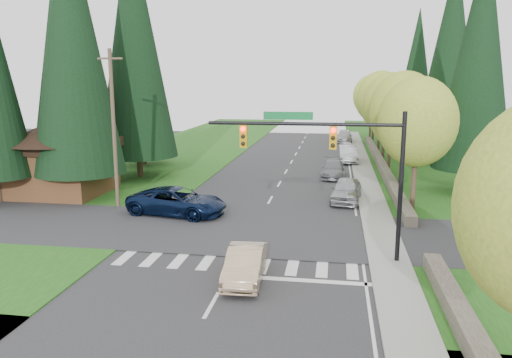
% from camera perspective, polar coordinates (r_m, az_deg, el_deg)
% --- Properties ---
extents(ground, '(120.00, 120.00, 0.00)m').
position_cam_1_polar(ground, '(19.82, -4.37, -12.92)').
color(ground, '#28282B').
rests_on(ground, ground).
extents(grass_east, '(14.00, 110.00, 0.06)m').
position_cam_1_polar(grass_east, '(39.40, 21.64, -1.38)').
color(grass_east, '#1A5015').
rests_on(grass_east, ground).
extents(grass_west, '(14.00, 110.00, 0.06)m').
position_cam_1_polar(grass_west, '(42.14, -15.34, -0.20)').
color(grass_west, '#1A5015').
rests_on(grass_west, ground).
extents(cross_street, '(120.00, 8.00, 0.10)m').
position_cam_1_polar(cross_street, '(27.16, -0.44, -6.10)').
color(cross_street, '#28282B').
rests_on(cross_street, ground).
extents(sidewalk_east, '(1.80, 80.00, 0.13)m').
position_cam_1_polar(sidewalk_east, '(40.46, 12.59, -0.48)').
color(sidewalk_east, gray).
rests_on(sidewalk_east, ground).
extents(curb_east, '(0.20, 80.00, 0.13)m').
position_cam_1_polar(curb_east, '(40.41, 11.39, -0.45)').
color(curb_east, gray).
rests_on(curb_east, ground).
extents(stone_wall_south, '(0.70, 14.00, 0.70)m').
position_cam_1_polar(stone_wall_south, '(17.05, 23.64, -16.80)').
color(stone_wall_south, '#4C4438').
rests_on(stone_wall_south, ground).
extents(stone_wall_north, '(0.70, 40.00, 0.70)m').
position_cam_1_polar(stone_wall_north, '(48.39, 14.07, 1.69)').
color(stone_wall_north, '#4C4438').
rests_on(stone_wall_north, ground).
extents(traffic_signal, '(8.70, 0.37, 6.80)m').
position_cam_1_polar(traffic_signal, '(22.28, 9.19, 3.06)').
color(traffic_signal, black).
rests_on(traffic_signal, ground).
extents(brown_building, '(8.40, 8.40, 5.40)m').
position_cam_1_polar(brown_building, '(38.18, -21.40, 3.00)').
color(brown_building, '#4C2D19').
rests_on(brown_building, ground).
extents(utility_pole, '(1.60, 0.24, 10.00)m').
position_cam_1_polar(utility_pole, '(32.76, -15.94, 5.64)').
color(utility_pole, '#473828').
rests_on(utility_pole, ground).
extents(decid_tree_0, '(4.80, 4.80, 8.37)m').
position_cam_1_polar(decid_tree_0, '(32.04, 17.96, 6.22)').
color(decid_tree_0, '#38281C').
rests_on(decid_tree_0, ground).
extents(decid_tree_1, '(5.20, 5.20, 8.80)m').
position_cam_1_polar(decid_tree_1, '(38.96, 16.59, 7.40)').
color(decid_tree_1, '#38281C').
rests_on(decid_tree_1, ground).
extents(decid_tree_2, '(5.00, 5.00, 8.82)m').
position_cam_1_polar(decid_tree_2, '(45.87, 15.24, 8.14)').
color(decid_tree_2, '#38281C').
rests_on(decid_tree_2, ground).
extents(decid_tree_3, '(5.00, 5.00, 8.55)m').
position_cam_1_polar(decid_tree_3, '(52.85, 14.55, 8.25)').
color(decid_tree_3, '#38281C').
rests_on(decid_tree_3, ground).
extents(decid_tree_4, '(5.40, 5.40, 9.18)m').
position_cam_1_polar(decid_tree_4, '(59.81, 14.05, 8.96)').
color(decid_tree_4, '#38281C').
rests_on(decid_tree_4, ground).
extents(decid_tree_5, '(4.80, 4.80, 8.30)m').
position_cam_1_polar(decid_tree_5, '(66.79, 13.36, 8.74)').
color(decid_tree_5, '#38281C').
rests_on(decid_tree_5, ground).
extents(decid_tree_6, '(5.20, 5.20, 8.86)m').
position_cam_1_polar(decid_tree_6, '(73.76, 13.07, 9.22)').
color(decid_tree_6, '#38281C').
rests_on(decid_tree_6, ground).
extents(conifer_w_a, '(6.12, 6.12, 19.80)m').
position_cam_1_polar(conifer_w_a, '(36.10, -20.29, 14.85)').
color(conifer_w_a, '#38281C').
rests_on(conifer_w_a, ground).
extents(conifer_w_b, '(5.44, 5.44, 17.80)m').
position_cam_1_polar(conifer_w_b, '(40.99, -21.17, 12.88)').
color(conifer_w_b, '#38281C').
rests_on(conifer_w_b, ground).
extents(conifer_w_c, '(6.46, 6.46, 20.80)m').
position_cam_1_polar(conifer_w_c, '(42.91, -13.75, 15.20)').
color(conifer_w_c, '#38281C').
rests_on(conifer_w_c, ground).
extents(conifer_w_e, '(5.78, 5.78, 18.80)m').
position_cam_1_polar(conifer_w_e, '(49.15, -13.15, 13.52)').
color(conifer_w_e, '#38281C').
rests_on(conifer_w_e, ground).
extents(conifer_e_a, '(5.44, 5.44, 17.80)m').
position_cam_1_polar(conifer_e_a, '(38.84, 24.18, 12.78)').
color(conifer_e_a, '#38281C').
rests_on(conifer_e_a, ground).
extents(conifer_e_b, '(6.12, 6.12, 19.80)m').
position_cam_1_polar(conifer_e_b, '(52.73, 21.39, 13.42)').
color(conifer_e_b, '#38281C').
rests_on(conifer_e_b, ground).
extents(conifer_e_c, '(5.10, 5.10, 16.80)m').
position_cam_1_polar(conifer_e_c, '(66.29, 17.89, 11.75)').
color(conifer_e_c, '#38281C').
rests_on(conifer_e_c, ground).
extents(sedan_champagne, '(1.64, 4.22, 1.37)m').
position_cam_1_polar(sedan_champagne, '(20.74, -1.25, -9.71)').
color(sedan_champagne, tan).
rests_on(sedan_champagne, ground).
extents(suv_navy, '(6.46, 3.85, 1.68)m').
position_cam_1_polar(suv_navy, '(30.74, -8.99, -2.56)').
color(suv_navy, black).
rests_on(suv_navy, ground).
extents(parked_car_a, '(2.35, 4.83, 1.59)m').
position_cam_1_polar(parked_car_a, '(34.23, 10.30, -1.26)').
color(parked_car_a, '#A3A4A7').
rests_on(parked_car_a, ground).
extents(parked_car_b, '(2.03, 4.81, 1.39)m').
position_cam_1_polar(parked_car_b, '(42.73, 8.82, 1.13)').
color(parked_car_b, slate).
rests_on(parked_car_b, ground).
extents(parked_car_c, '(1.91, 4.97, 1.62)m').
position_cam_1_polar(parked_car_c, '(50.70, 10.47, 2.79)').
color(parked_car_c, silver).
rests_on(parked_car_c, ground).
extents(parked_car_d, '(1.88, 3.94, 1.30)m').
position_cam_1_polar(parked_car_d, '(57.02, 10.34, 3.56)').
color(parked_car_d, silver).
rests_on(parked_car_d, ground).
extents(parked_car_e, '(2.13, 5.06, 1.46)m').
position_cam_1_polar(parked_car_e, '(67.22, 10.08, 4.78)').
color(parked_car_e, '#9B9B9F').
rests_on(parked_car_e, ground).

